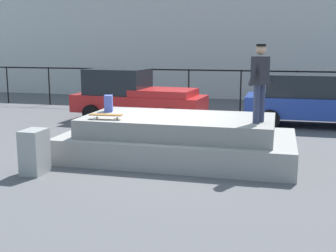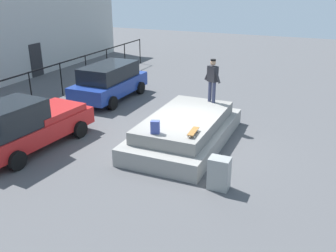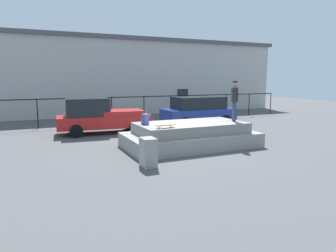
% 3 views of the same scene
% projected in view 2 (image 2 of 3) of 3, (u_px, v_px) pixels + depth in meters
% --- Properties ---
extents(ground_plane, '(60.00, 60.00, 0.00)m').
position_uv_depth(ground_plane, '(184.00, 145.00, 13.47)').
color(ground_plane, '#4C4C4F').
extents(concrete_ledge, '(5.53, 2.87, 1.04)m').
position_uv_depth(concrete_ledge, '(185.00, 130.00, 13.58)').
color(concrete_ledge, gray).
rests_on(concrete_ledge, ground_plane).
extents(skateboarder, '(0.48, 0.80, 1.72)m').
position_uv_depth(skateboarder, '(212.00, 78.00, 14.50)').
color(skateboarder, '#2D334C').
rests_on(skateboarder, concrete_ledge).
extents(skateboard, '(0.78, 0.27, 0.12)m').
position_uv_depth(skateboard, '(193.00, 131.00, 11.71)').
color(skateboard, brown).
rests_on(skateboard, concrete_ledge).
extents(backpack, '(0.27, 0.32, 0.43)m').
position_uv_depth(backpack, '(155.00, 127.00, 11.76)').
color(backpack, '#3F4C99').
rests_on(backpack, concrete_ledge).
extents(car_red_pickup_near, '(4.91, 2.27, 1.87)m').
position_uv_depth(car_red_pickup_near, '(27.00, 125.00, 12.84)').
color(car_red_pickup_near, '#B21E1E').
rests_on(car_red_pickup_near, ground_plane).
extents(car_blue_hatchback_mid, '(4.50, 2.21, 1.76)m').
position_uv_depth(car_blue_hatchback_mid, '(110.00, 81.00, 18.36)').
color(car_blue_hatchback_mid, navy).
rests_on(car_blue_hatchback_mid, ground_plane).
extents(utility_box, '(0.44, 0.60, 0.96)m').
position_uv_depth(utility_box, '(219.00, 173.00, 10.51)').
color(utility_box, gray).
rests_on(utility_box, ground_plane).
extents(fence_row, '(24.06, 0.06, 1.73)m').
position_uv_depth(fence_row, '(12.00, 89.00, 15.99)').
color(fence_row, black).
rests_on(fence_row, ground_plane).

